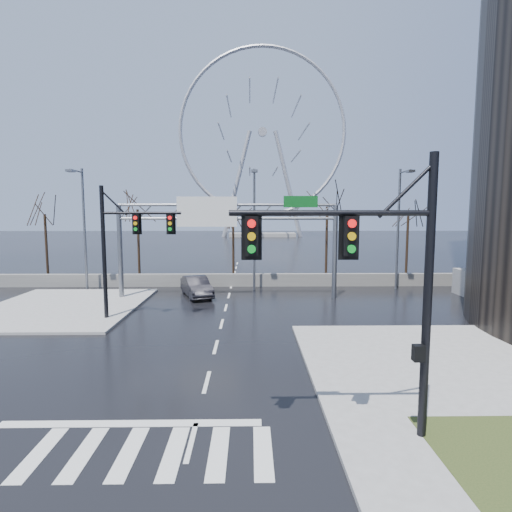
{
  "coord_description": "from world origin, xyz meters",
  "views": [
    {
      "loc": [
        1.66,
        -14.61,
        6.4
      ],
      "look_at": [
        1.99,
        7.66,
        4.0
      ],
      "focal_mm": 28.0,
      "sensor_mm": 36.0,
      "label": 1
    }
  ],
  "objects_px": {
    "signal_mast_far": "(122,240)",
    "car": "(197,287)",
    "sign_gantry": "(223,230)",
    "signal_mast_near": "(379,270)",
    "ferris_wheel": "(262,139)"
  },
  "relations": [
    {
      "from": "signal_mast_far",
      "to": "car",
      "type": "distance_m",
      "value": 8.55
    },
    {
      "from": "sign_gantry",
      "to": "car",
      "type": "relative_size",
      "value": 3.47
    },
    {
      "from": "sign_gantry",
      "to": "car",
      "type": "height_order",
      "value": "sign_gantry"
    },
    {
      "from": "signal_mast_near",
      "to": "signal_mast_far",
      "type": "distance_m",
      "value": 17.03
    },
    {
      "from": "signal_mast_far",
      "to": "ferris_wheel",
      "type": "height_order",
      "value": "ferris_wheel"
    },
    {
      "from": "sign_gantry",
      "to": "car",
      "type": "bearing_deg",
      "value": 161.05
    },
    {
      "from": "signal_mast_near",
      "to": "signal_mast_far",
      "type": "xyz_separation_m",
      "value": [
        -11.01,
        13.0,
        -0.04
      ]
    },
    {
      "from": "ferris_wheel",
      "to": "sign_gantry",
      "type": "bearing_deg",
      "value": -93.84
    },
    {
      "from": "signal_mast_near",
      "to": "ferris_wheel",
      "type": "height_order",
      "value": "ferris_wheel"
    },
    {
      "from": "signal_mast_near",
      "to": "ferris_wheel",
      "type": "relative_size",
      "value": 0.16
    },
    {
      "from": "signal_mast_near",
      "to": "sign_gantry",
      "type": "distance_m",
      "value": 19.79
    },
    {
      "from": "sign_gantry",
      "to": "ferris_wheel",
      "type": "xyz_separation_m",
      "value": [
        5.38,
        80.04,
        20.95
      ]
    },
    {
      "from": "signal_mast_near",
      "to": "signal_mast_far",
      "type": "relative_size",
      "value": 1.0
    },
    {
      "from": "ferris_wheel",
      "to": "car",
      "type": "xyz_separation_m",
      "value": [
        -7.47,
        -79.32,
        -25.36
      ]
    },
    {
      "from": "ferris_wheel",
      "to": "car",
      "type": "relative_size",
      "value": 10.78
    }
  ]
}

